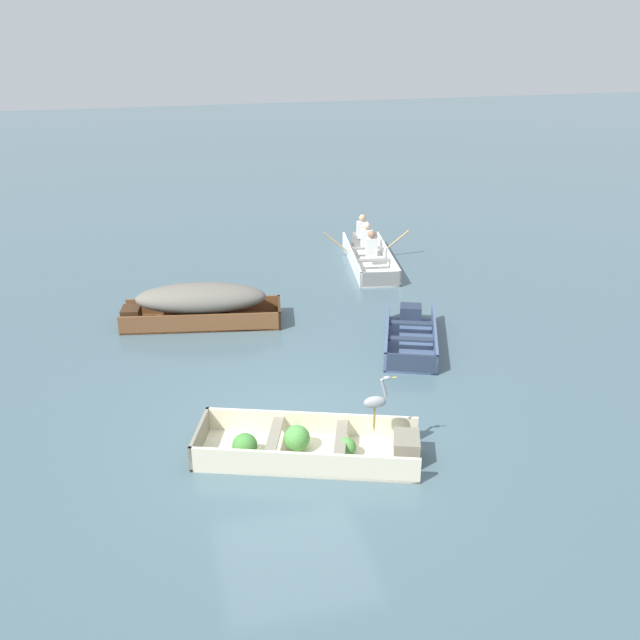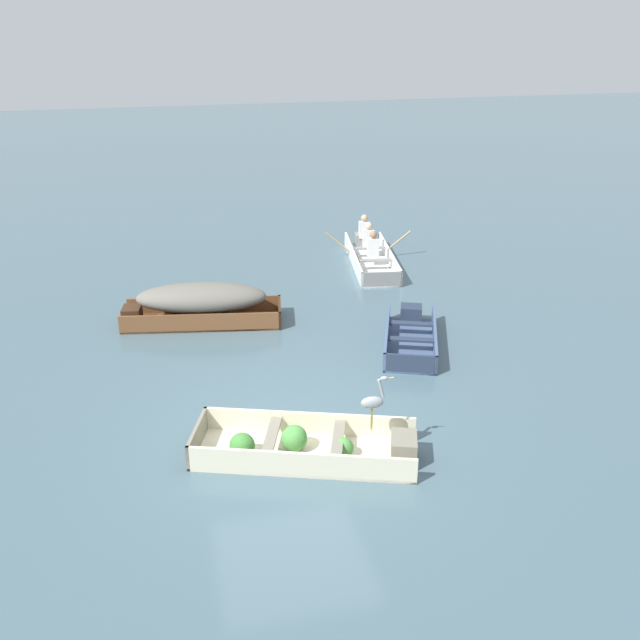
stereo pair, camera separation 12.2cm
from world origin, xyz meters
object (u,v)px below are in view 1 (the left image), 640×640
skiff_wooden_brown_near_moored (200,302)px  dinghy_cream_foreground (310,446)px  skiff_slate_blue_mid_moored (411,335)px  rowboat_white_with_crew (368,253)px  heron_on_dinghy (376,400)px

skiff_wooden_brown_near_moored → dinghy_cream_foreground: bearing=-78.1°
dinghy_cream_foreground → skiff_wooden_brown_near_moored: (-1.08, 5.12, 0.32)m
dinghy_cream_foreground → skiff_slate_blue_mid_moored: dinghy_cream_foreground is taller
skiff_slate_blue_mid_moored → rowboat_white_with_crew: size_ratio=0.78×
skiff_wooden_brown_near_moored → heron_on_dinghy: 5.67m
skiff_wooden_brown_near_moored → skiff_slate_blue_mid_moored: skiff_wooden_brown_near_moored is taller
skiff_wooden_brown_near_moored → skiff_slate_blue_mid_moored: size_ratio=1.27×
skiff_slate_blue_mid_moored → heron_on_dinghy: (-1.85, -3.43, 0.75)m
dinghy_cream_foreground → rowboat_white_with_crew: bearing=66.9°
rowboat_white_with_crew → heron_on_dinghy: 8.53m
dinghy_cream_foreground → heron_on_dinghy: 1.18m
skiff_wooden_brown_near_moored → skiff_slate_blue_mid_moored: bearing=-25.9°
skiff_wooden_brown_near_moored → rowboat_white_with_crew: rowboat_white_with_crew is taller
dinghy_cream_foreground → rowboat_white_with_crew: (3.40, 7.96, 0.07)m
skiff_wooden_brown_near_moored → rowboat_white_with_crew: (4.47, 2.84, -0.25)m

